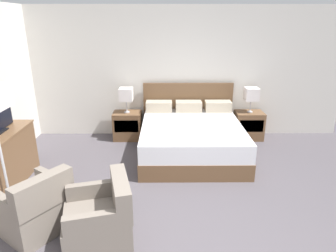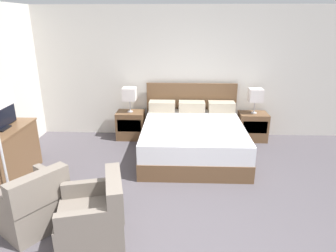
{
  "view_description": "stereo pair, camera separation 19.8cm",
  "coord_description": "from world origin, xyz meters",
  "px_view_note": "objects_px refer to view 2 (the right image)",
  "views": [
    {
      "loc": [
        -0.17,
        -2.41,
        2.32
      ],
      "look_at": [
        -0.14,
        1.99,
        0.75
      ],
      "focal_mm": 32.0,
      "sensor_mm": 36.0,
      "label": 1
    },
    {
      "loc": [
        0.03,
        -2.4,
        2.32
      ],
      "look_at": [
        -0.14,
        1.99,
        0.75
      ],
      "focal_mm": 32.0,
      "sensor_mm": 36.0,
      "label": 2
    }
  ],
  "objects_px": {
    "armchair_by_window": "(32,205)",
    "nightstand_left": "(131,125)",
    "table_lamp_right": "(256,95)",
    "nightstand_right": "(252,126)",
    "bed": "(193,137)",
    "table_lamp_left": "(129,94)",
    "dresser": "(4,156)",
    "armchair_companion": "(95,218)"
  },
  "relations": [
    {
      "from": "nightstand_right",
      "to": "armchair_companion",
      "type": "distance_m",
      "value": 3.88
    },
    {
      "from": "bed",
      "to": "armchair_by_window",
      "type": "relative_size",
      "value": 2.12
    },
    {
      "from": "nightstand_right",
      "to": "dresser",
      "type": "height_order",
      "value": "dresser"
    },
    {
      "from": "nightstand_left",
      "to": "armchair_companion",
      "type": "xyz_separation_m",
      "value": [
        0.08,
        -3.06,
        0.0
      ]
    },
    {
      "from": "table_lamp_right",
      "to": "armchair_by_window",
      "type": "distance_m",
      "value": 4.32
    },
    {
      "from": "nightstand_right",
      "to": "armchair_by_window",
      "type": "height_order",
      "value": "armchair_by_window"
    },
    {
      "from": "bed",
      "to": "table_lamp_right",
      "type": "relative_size",
      "value": 4.09
    },
    {
      "from": "dresser",
      "to": "armchair_companion",
      "type": "distance_m",
      "value": 2.11
    },
    {
      "from": "nightstand_right",
      "to": "table_lamp_left",
      "type": "distance_m",
      "value": 2.56
    },
    {
      "from": "nightstand_left",
      "to": "dresser",
      "type": "distance_m",
      "value": 2.43
    },
    {
      "from": "armchair_companion",
      "to": "table_lamp_right",
      "type": "bearing_deg",
      "value": 51.99
    },
    {
      "from": "armchair_by_window",
      "to": "nightstand_left",
      "type": "bearing_deg",
      "value": 75.88
    },
    {
      "from": "bed",
      "to": "nightstand_left",
      "type": "xyz_separation_m",
      "value": [
        -1.24,
        0.73,
        -0.04
      ]
    },
    {
      "from": "table_lamp_left",
      "to": "armchair_companion",
      "type": "height_order",
      "value": "table_lamp_left"
    },
    {
      "from": "nightstand_left",
      "to": "armchair_by_window",
      "type": "bearing_deg",
      "value": -104.12
    },
    {
      "from": "nightstand_left",
      "to": "table_lamp_right",
      "type": "xyz_separation_m",
      "value": [
        2.47,
        0.0,
        0.64
      ]
    },
    {
      "from": "nightstand_left",
      "to": "table_lamp_left",
      "type": "distance_m",
      "value": 0.64
    },
    {
      "from": "nightstand_left",
      "to": "armchair_by_window",
      "type": "height_order",
      "value": "armchair_by_window"
    },
    {
      "from": "table_lamp_right",
      "to": "armchair_by_window",
      "type": "xyz_separation_m",
      "value": [
        -3.19,
        -2.84,
        -0.64
      ]
    },
    {
      "from": "bed",
      "to": "nightstand_left",
      "type": "relative_size",
      "value": 3.62
    },
    {
      "from": "nightstand_left",
      "to": "nightstand_right",
      "type": "xyz_separation_m",
      "value": [
        2.47,
        0.0,
        0.0
      ]
    },
    {
      "from": "table_lamp_right",
      "to": "nightstand_right",
      "type": "bearing_deg",
      "value": -90.0
    },
    {
      "from": "bed",
      "to": "nightstand_right",
      "type": "relative_size",
      "value": 3.62
    },
    {
      "from": "bed",
      "to": "armchair_by_window",
      "type": "xyz_separation_m",
      "value": [
        -1.95,
        -2.12,
        -0.03
      ]
    },
    {
      "from": "table_lamp_left",
      "to": "armchair_by_window",
      "type": "relative_size",
      "value": 0.52
    },
    {
      "from": "dresser",
      "to": "nightstand_right",
      "type": "bearing_deg",
      "value": 23.84
    },
    {
      "from": "bed",
      "to": "table_lamp_right",
      "type": "bearing_deg",
      "value": 30.44
    },
    {
      "from": "dresser",
      "to": "armchair_by_window",
      "type": "relative_size",
      "value": 1.32
    },
    {
      "from": "table_lamp_left",
      "to": "nightstand_right",
      "type": "bearing_deg",
      "value": -0.03
    },
    {
      "from": "nightstand_left",
      "to": "armchair_companion",
      "type": "bearing_deg",
      "value": -88.47
    },
    {
      "from": "nightstand_right",
      "to": "table_lamp_left",
      "type": "xyz_separation_m",
      "value": [
        -2.47,
        0.0,
        0.64
      ]
    },
    {
      "from": "table_lamp_left",
      "to": "nightstand_left",
      "type": "bearing_deg",
      "value": -90.0
    },
    {
      "from": "bed",
      "to": "dresser",
      "type": "relative_size",
      "value": 1.6
    },
    {
      "from": "nightstand_right",
      "to": "armchair_by_window",
      "type": "relative_size",
      "value": 0.58
    },
    {
      "from": "bed",
      "to": "table_lamp_left",
      "type": "height_order",
      "value": "bed"
    },
    {
      "from": "table_lamp_right",
      "to": "armchair_companion",
      "type": "bearing_deg",
      "value": -128.01
    },
    {
      "from": "nightstand_right",
      "to": "armchair_by_window",
      "type": "distance_m",
      "value": 4.27
    },
    {
      "from": "nightstand_right",
      "to": "armchair_by_window",
      "type": "bearing_deg",
      "value": -138.29
    },
    {
      "from": "nightstand_right",
      "to": "table_lamp_right",
      "type": "distance_m",
      "value": 0.64
    },
    {
      "from": "nightstand_right",
      "to": "nightstand_left",
      "type": "bearing_deg",
      "value": 180.0
    },
    {
      "from": "bed",
      "to": "nightstand_right",
      "type": "bearing_deg",
      "value": 30.39
    },
    {
      "from": "table_lamp_left",
      "to": "dresser",
      "type": "distance_m",
      "value": 2.48
    }
  ]
}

